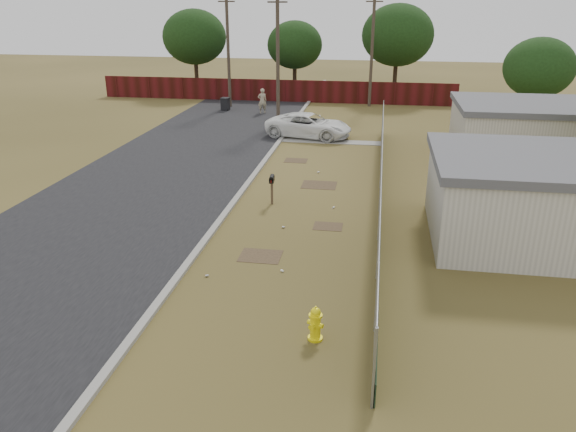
% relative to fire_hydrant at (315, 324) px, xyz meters
% --- Properties ---
extents(ground, '(120.00, 120.00, 0.00)m').
position_rel_fire_hydrant_xyz_m(ground, '(-1.60, 9.63, -0.45)').
color(ground, brown).
rests_on(ground, ground).
extents(street, '(15.10, 60.00, 0.12)m').
position_rel_fire_hydrant_xyz_m(street, '(-8.36, 17.68, -0.43)').
color(street, black).
rests_on(street, ground).
extents(chainlink_fence, '(0.10, 27.06, 2.02)m').
position_rel_fire_hydrant_xyz_m(chainlink_fence, '(1.52, 10.65, 0.35)').
color(chainlink_fence, gray).
rests_on(chainlink_fence, ground).
extents(privacy_fence, '(30.00, 0.12, 1.80)m').
position_rel_fire_hydrant_xyz_m(privacy_fence, '(-7.60, 34.63, 0.45)').
color(privacy_fence, '#4B1011').
rests_on(privacy_fence, ground).
extents(utility_poles, '(12.60, 8.24, 9.00)m').
position_rel_fire_hydrant_xyz_m(utility_poles, '(-5.27, 30.29, 4.25)').
color(utility_poles, '#483E30').
rests_on(utility_poles, ground).
extents(houses, '(9.30, 17.24, 3.10)m').
position_rel_fire_hydrant_xyz_m(houses, '(8.10, 12.76, 1.11)').
color(houses, beige).
rests_on(houses, ground).
extents(horizon_trees, '(33.32, 31.94, 7.78)m').
position_rel_fire_hydrant_xyz_m(horizon_trees, '(-0.77, 33.18, 4.18)').
color(horizon_trees, '#362618').
rests_on(horizon_trees, ground).
extents(fire_hydrant, '(0.51, 0.51, 0.96)m').
position_rel_fire_hydrant_xyz_m(fire_hydrant, '(0.00, 0.00, 0.00)').
color(fire_hydrant, '#FFEE0D').
rests_on(fire_hydrant, ground).
extents(mailbox, '(0.23, 0.55, 1.26)m').
position_rel_fire_hydrant_xyz_m(mailbox, '(-2.99, 9.76, 0.55)').
color(mailbox, brown).
rests_on(mailbox, ground).
extents(pickup_truck, '(5.67, 3.42, 1.47)m').
position_rel_fire_hydrant_xyz_m(pickup_truck, '(-3.03, 22.17, 0.29)').
color(pickup_truck, white).
rests_on(pickup_truck, ground).
extents(pedestrian, '(0.79, 0.65, 1.86)m').
position_rel_fire_hydrant_xyz_m(pedestrian, '(-7.49, 29.33, 0.48)').
color(pedestrian, tan).
rests_on(pedestrian, ground).
extents(trash_bin, '(0.67, 0.74, 0.98)m').
position_rel_fire_hydrant_xyz_m(trash_bin, '(-10.54, 29.97, 0.06)').
color(trash_bin, black).
rests_on(trash_bin, ground).
extents(scattered_litter, '(3.49, 11.83, 0.07)m').
position_rel_fire_hydrant_xyz_m(scattered_litter, '(-1.84, 7.57, -0.41)').
color(scattered_litter, white).
rests_on(scattered_litter, ground).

